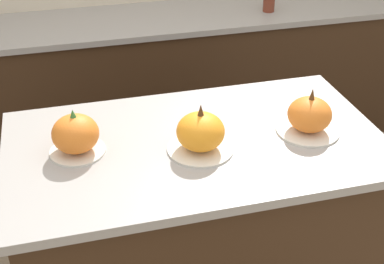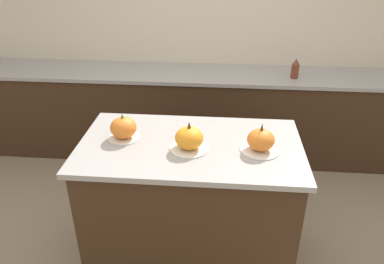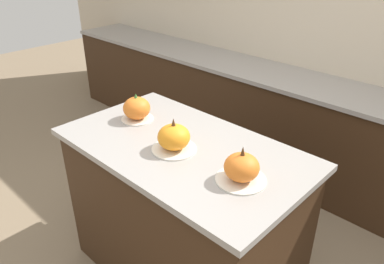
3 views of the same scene
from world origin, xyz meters
name	(u,v)px [view 2 (image 2 of 3)]	position (x,y,z in m)	size (l,w,h in m)	color
ground_plane	(190,256)	(0.00, 0.00, 0.00)	(12.00, 12.00, 0.00)	#847056
wall_back	(207,29)	(0.00, 1.83, 1.25)	(8.00, 0.06, 2.50)	beige
kitchen_island	(190,205)	(0.00, 0.00, 0.48)	(1.38, 0.79, 0.96)	#382314
back_counter	(203,114)	(0.00, 1.50, 0.45)	(6.00, 0.60, 0.90)	#382314
pumpkin_cake_left	(123,128)	(-0.42, 0.04, 1.03)	(0.20, 0.20, 0.17)	silver
pumpkin_cake_center	(189,139)	(0.00, -0.06, 1.03)	(0.24, 0.24, 0.18)	silver
pumpkin_cake_right	(261,141)	(0.42, -0.04, 1.02)	(0.24, 0.24, 0.18)	silver
bottle_tall	(295,69)	(0.85, 1.42, 0.99)	(0.07, 0.07, 0.19)	maroon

